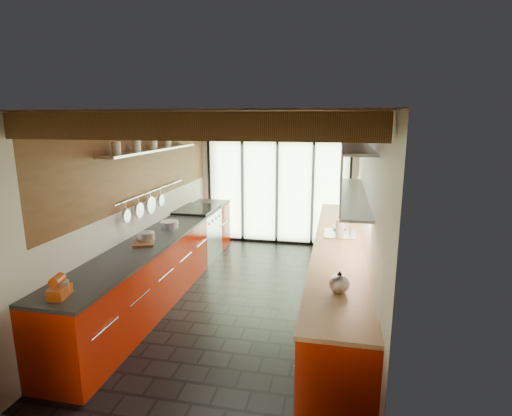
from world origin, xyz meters
name	(u,v)px	position (x,y,z in m)	size (l,w,h in m)	color
ground	(248,297)	(0.00, 0.00, 0.00)	(5.50, 5.50, 0.00)	black
room_shell	(247,185)	(0.00, 0.00, 1.65)	(5.50, 5.50, 5.50)	silver
ceiling_beams	(253,125)	(0.00, 0.38, 2.46)	(3.14, 5.06, 4.90)	#593316
glass_door	(277,164)	(0.00, 2.69, 1.66)	(2.95, 0.10, 2.90)	#C6EAAD
left_counter	(165,261)	(-1.28, 0.00, 0.46)	(0.68, 5.00, 0.92)	#A61902
range_stove	(198,234)	(-1.28, 1.45, 0.47)	(0.66, 0.90, 0.97)	silver
right_counter	(338,274)	(1.27, 0.00, 0.46)	(0.68, 5.00, 0.92)	#A61902
sink_assembly	(341,232)	(1.29, 0.40, 0.96)	(0.45, 0.52, 0.43)	silver
upper_cabinets_right	(355,171)	(1.43, 0.30, 1.85)	(0.34, 3.00, 3.00)	silver
left_wall_fixtures	(152,165)	(-1.47, 0.14, 1.88)	(0.28, 2.60, 0.96)	silver
stand_mixer	(60,288)	(-1.27, -2.24, 1.01)	(0.19, 0.26, 0.22)	#B83E0E
pot_large	(146,237)	(-1.27, -0.52, 0.99)	(0.22, 0.22, 0.14)	silver
pot_small	(169,224)	(-1.27, 0.23, 0.97)	(0.27, 0.27, 0.10)	silver
cutting_board	(144,243)	(-1.27, -0.59, 0.94)	(0.26, 0.37, 0.03)	brown
kettle	(339,283)	(1.27, -1.62, 1.02)	(0.23, 0.26, 0.23)	silver
paper_towel	(340,229)	(1.27, 0.20, 1.05)	(0.15, 0.15, 0.31)	white
soap_bottle	(340,219)	(1.27, 0.95, 1.01)	(0.08, 0.08, 0.17)	silver
bowl	(340,228)	(1.27, 0.65, 0.95)	(0.21, 0.21, 0.05)	silver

